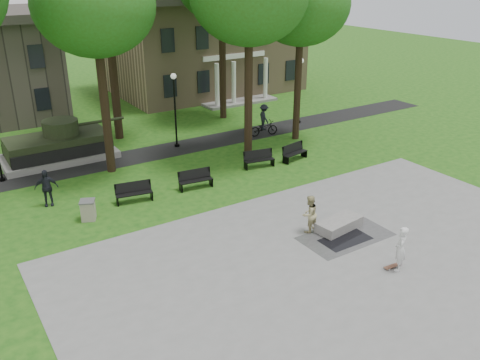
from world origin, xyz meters
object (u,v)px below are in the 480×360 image
(concrete_block, at_px, (339,224))
(cyclist, at_px, (264,123))
(park_bench_0, at_px, (133,192))
(skateboarder, at_px, (400,249))
(friend_watching, at_px, (309,214))
(trash_bin, at_px, (88,210))

(concrete_block, bearing_deg, cyclist, 69.03)
(concrete_block, relative_size, park_bench_0, 1.19)
(concrete_block, relative_size, skateboarder, 1.22)
(friend_watching, relative_size, park_bench_0, 0.92)
(concrete_block, height_order, park_bench_0, park_bench_0)
(friend_watching, height_order, park_bench_0, friend_watching)
(skateboarder, relative_size, park_bench_0, 0.98)
(cyclist, bearing_deg, park_bench_0, 126.29)
(friend_watching, bearing_deg, trash_bin, -48.84)
(skateboarder, distance_m, park_bench_0, 12.90)
(cyclist, height_order, park_bench_0, cyclist)
(skateboarder, height_order, park_bench_0, skateboarder)
(friend_watching, height_order, cyclist, cyclist)
(cyclist, relative_size, trash_bin, 2.27)
(park_bench_0, height_order, trash_bin, park_bench_0)
(concrete_block, bearing_deg, friend_watching, 157.11)
(cyclist, height_order, trash_bin, cyclist)
(friend_watching, height_order, trash_bin, friend_watching)
(park_bench_0, xyz_separation_m, trash_bin, (-2.48, -0.72, -0.04))
(friend_watching, distance_m, cyclist, 13.74)
(concrete_block, relative_size, friend_watching, 1.30)
(friend_watching, distance_m, trash_bin, 10.05)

